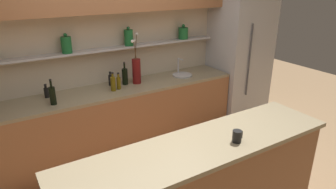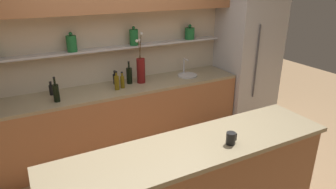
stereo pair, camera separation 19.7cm
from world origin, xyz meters
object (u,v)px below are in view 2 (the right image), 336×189
at_px(bottle_oil_1, 122,81).
at_px(coffee_mug, 231,138).
at_px(bottle_sauce_4, 115,79).
at_px(flower_vase, 141,69).
at_px(bottle_oil_2, 117,82).
at_px(bottle_wine_5, 56,93).
at_px(refrigerator, 247,62).
at_px(sink_fixture, 187,74).
at_px(bottle_wine_0, 129,75).
at_px(bottle_sauce_3, 51,89).

bearing_deg(bottle_oil_1, coffee_mug, -83.25).
bearing_deg(bottle_sauce_4, bottle_oil_1, -77.95).
xyz_separation_m(flower_vase, bottle_oil_1, (-0.30, -0.09, -0.10)).
relative_size(bottle_oil_2, bottle_wine_5, 0.81).
relative_size(refrigerator, sink_fixture, 6.95).
bearing_deg(bottle_sauce_4, coffee_mug, -82.76).
bearing_deg(flower_vase, bottle_oil_1, -164.06).
height_order(bottle_wine_0, bottle_sauce_3, bottle_wine_0).
bearing_deg(bottle_sauce_3, bottle_wine_0, -2.66).
height_order(bottle_wine_0, bottle_sauce_4, bottle_wine_0).
bearing_deg(bottle_oil_1, refrigerator, -0.16).
distance_m(flower_vase, bottle_sauce_3, 1.18).
bearing_deg(bottle_sauce_4, bottle_wine_0, -19.73).
height_order(bottle_oil_1, coffee_mug, bottle_oil_1).
xyz_separation_m(sink_fixture, bottle_oil_1, (-1.03, -0.04, 0.06)).
bearing_deg(coffee_mug, flower_vase, 87.89).
height_order(bottle_oil_1, bottle_wine_5, bottle_wine_5).
distance_m(bottle_oil_2, coffee_mug, 1.94).
xyz_separation_m(bottle_oil_1, bottle_sauce_4, (-0.04, 0.19, -0.01)).
height_order(bottle_oil_1, bottle_oil_2, bottle_oil_2).
bearing_deg(refrigerator, flower_vase, 177.09).
bearing_deg(bottle_oil_1, bottle_wine_0, 40.80).
distance_m(sink_fixture, bottle_wine_0, 0.89).
relative_size(flower_vase, bottle_wine_0, 2.21).
xyz_separation_m(flower_vase, bottle_oil_2, (-0.39, -0.11, -0.09)).
height_order(flower_vase, bottle_oil_1, flower_vase).
distance_m(bottle_sauce_3, bottle_sauce_4, 0.83).
distance_m(bottle_wine_0, bottle_sauce_4, 0.20).
bearing_deg(flower_vase, sink_fixture, -3.49).
bearing_deg(bottle_sauce_4, refrigerator, -5.25).
relative_size(bottle_sauce_4, bottle_wine_5, 0.63).
height_order(sink_fixture, bottle_wine_5, bottle_wine_5).
xyz_separation_m(flower_vase, bottle_sauce_3, (-1.17, 0.09, -0.12)).
relative_size(refrigerator, bottle_sauce_4, 10.61).
distance_m(bottle_sauce_3, bottle_wine_5, 0.26).
bearing_deg(bottle_wine_0, bottle_sauce_3, 177.34).
bearing_deg(bottle_sauce_3, flower_vase, -4.23).
bearing_deg(bottle_oil_1, bottle_oil_2, -162.55).
bearing_deg(sink_fixture, bottle_sauce_3, 176.05).
bearing_deg(bottle_oil_1, bottle_wine_5, -174.30).
bearing_deg(bottle_wine_0, flower_vase, -14.13).
bearing_deg(bottle_wine_0, coffee_mug, -87.70).
xyz_separation_m(bottle_oil_1, bottle_oil_2, (-0.09, -0.03, 0.01)).
relative_size(sink_fixture, bottle_sauce_3, 1.68).
bearing_deg(sink_fixture, refrigerator, -2.53).
distance_m(flower_vase, bottle_wine_5, 1.16).
xyz_separation_m(bottle_oil_2, coffee_mug, (0.32, -1.91, 0.05)).
relative_size(flower_vase, bottle_sauce_4, 3.63).
height_order(sink_fixture, bottle_wine_0, bottle_wine_0).
bearing_deg(bottle_wine_5, bottle_oil_2, 4.30).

